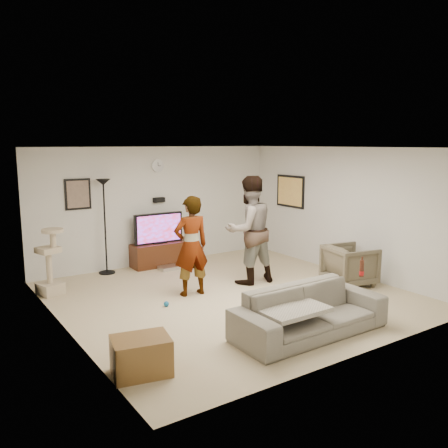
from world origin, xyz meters
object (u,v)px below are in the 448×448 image
person_left (191,246)px  person_right (249,230)px  floor_lamp (105,227)px  armchair (350,265)px  sofa (310,311)px  side_table (141,356)px  cat_tree (49,262)px  tv_stand (159,254)px  beer_bottle (362,268)px  tv (159,228)px

person_left → person_right: 1.26m
floor_lamp → armchair: (3.43, -3.24, -0.57)m
person_left → sofa: 2.48m
sofa → person_left: bearing=101.5°
person_right → floor_lamp: bearing=-43.1°
sofa → side_table: size_ratio=3.46×
cat_tree → armchair: size_ratio=1.42×
person_left → sofa: (0.49, -2.37, -0.53)m
tv_stand → sofa: (0.08, -4.44, 0.08)m
person_left → beer_bottle: size_ratio=6.84×
person_right → side_table: person_right is taller
sofa → beer_bottle: beer_bottle is taller
armchair → tv_stand: bearing=47.6°
cat_tree → person_left: bearing=-34.2°
beer_bottle → floor_lamp: bearing=116.5°
person_right → sofa: size_ratio=0.90×
sofa → side_table: bearing=174.3°
tv_stand → tv: tv is taller
floor_lamp → side_table: size_ratio=2.94×
tv → floor_lamp: size_ratio=0.57×
cat_tree → side_table: bearing=-87.9°
sofa → side_table: (-2.37, 0.23, -0.11)m
cat_tree → beer_bottle: bearing=-46.8°
person_left → floor_lamp: bearing=-66.6°
person_right → armchair: bearing=144.7°
tv_stand → person_left: bearing=-101.0°
sofa → armchair: (2.21, 1.25, 0.05)m
side_table → sofa: bearing=-5.7°
tv → beer_bottle: size_ratio=4.30×
sofa → armchair: bearing=29.5°
cat_tree → person_left: size_ratio=0.67×
tv_stand → armchair: armchair is taller
person_right → tv: bearing=-64.1°
sofa → beer_bottle: 1.11m
person_left → person_right: (1.25, 0.03, 0.14)m
beer_bottle → armchair: size_ratio=0.31×
tv → armchair: 3.95m
cat_tree → sofa: 4.50m
cat_tree → person_right: bearing=-22.2°
tv → side_table: bearing=-118.5°
tv_stand → beer_bottle: beer_bottle is taller
person_right → tv_stand: bearing=-64.1°
person_right → side_table: bearing=38.0°
cat_tree → tv_stand: bearing=16.3°
tv_stand → armchair: bearing=-54.3°
tv_stand → armchair: size_ratio=1.45×
floor_lamp → person_left: bearing=-70.8°
tv_stand → floor_lamp: (-1.14, 0.04, 0.69)m
armchair → side_table: bearing=114.4°
floor_lamp → sofa: size_ratio=0.85×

